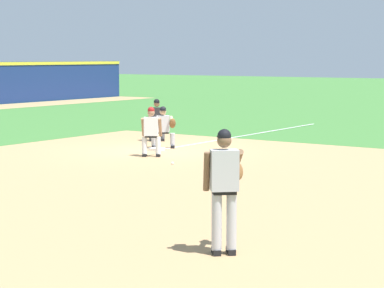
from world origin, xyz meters
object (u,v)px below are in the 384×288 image
at_px(first_base_bag, 157,149).
at_px(baseball, 173,163).
at_px(baserunner, 151,130).
at_px(umpire, 157,118).
at_px(pitcher, 225,183).
at_px(first_baseman, 164,126).

height_order(first_base_bag, baseball, first_base_bag).
bearing_deg(baseball, baserunner, 57.30).
distance_m(baserunner, umpire, 4.10).
bearing_deg(pitcher, first_baseman, 40.72).
relative_size(baseball, umpire, 0.05).
xyz_separation_m(first_baseman, baserunner, (-1.80, -0.89, 0.06)).
bearing_deg(baseball, umpire, 41.53).
height_order(pitcher, umpire, pitcher).
height_order(pitcher, first_baseman, pitcher).
distance_m(pitcher, baserunner, 10.97).
bearing_deg(first_base_bag, pitcher, -138.07).
bearing_deg(pitcher, baseball, 40.82).
distance_m(baseball, baserunner, 1.87).
xyz_separation_m(first_base_bag, pitcher, (-9.21, -8.27, 1.01)).
distance_m(first_base_bag, umpire, 2.77).
distance_m(baseball, first_baseman, 3.65).
distance_m(first_base_bag, baseball, 3.07).
xyz_separation_m(baserunner, umpire, (3.35, 2.35, 0.00)).
xyz_separation_m(first_base_bag, first_baseman, (0.57, 0.15, 0.69)).
distance_m(baseball, pitcher, 9.37).
height_order(first_base_bag, first_baseman, first_baseman).
height_order(first_baseman, umpire, umpire).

